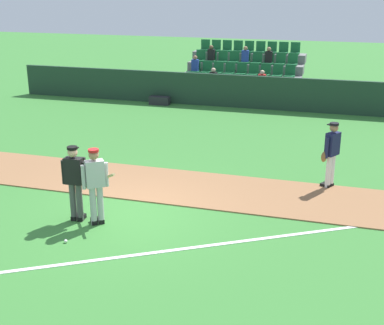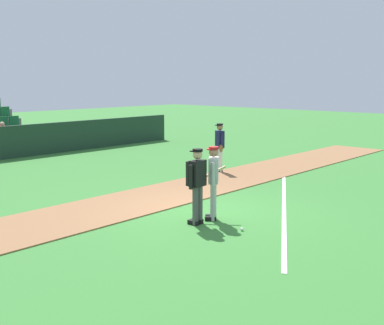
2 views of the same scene
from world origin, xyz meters
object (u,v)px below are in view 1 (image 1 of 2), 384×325
Objects in this scene: runner_navy_jersey at (331,153)px; equipment_bag at (160,101)px; umpire_home_plate at (75,179)px; batter_grey_jersey at (96,183)px; baseball at (66,241)px.

runner_navy_jersey reaches higher than equipment_bag.
umpire_home_plate is at bearing -145.61° from runner_navy_jersey.
batter_grey_jersey is 0.53m from umpire_home_plate.
umpire_home_plate is (-0.53, 0.05, 0.03)m from batter_grey_jersey.
batter_grey_jersey is 23.78× the size of baseball.
batter_grey_jersey is at bearing -142.46° from runner_navy_jersey.
equipment_bag is (-2.78, 11.82, -0.79)m from batter_grey_jersey.
umpire_home_plate is at bearing 174.87° from batter_grey_jersey.
runner_navy_jersey is at bearing 43.09° from baseball.
equipment_bag is (-2.54, 12.85, 0.14)m from baseball.
batter_grey_jersey reaches higher than equipment_bag.
umpire_home_plate is at bearing 105.05° from baseball.
runner_navy_jersey is at bearing 37.54° from batter_grey_jersey.
runner_navy_jersey reaches higher than baseball.
batter_grey_jersey is 1.00× the size of umpire_home_plate.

